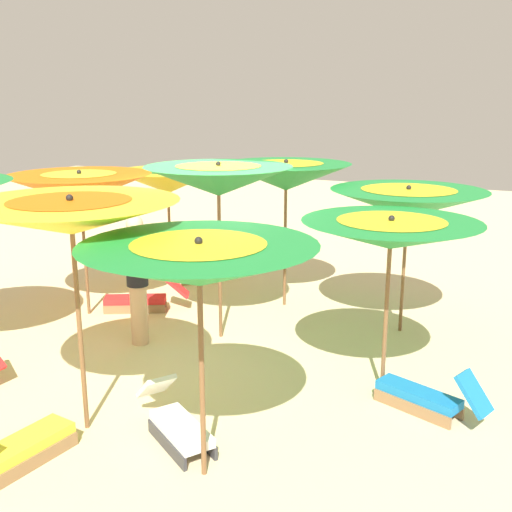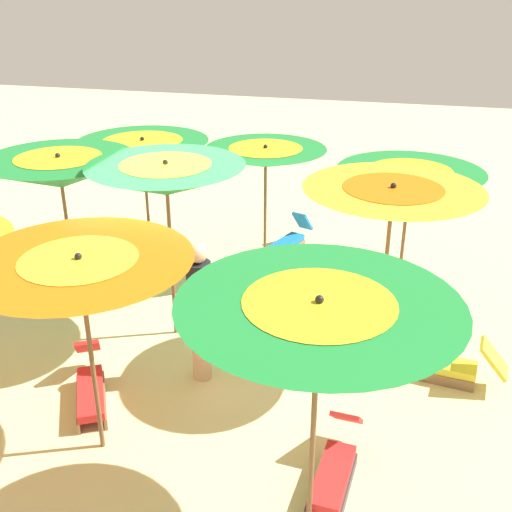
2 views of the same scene
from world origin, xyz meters
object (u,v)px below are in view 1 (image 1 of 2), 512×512
Objects in this scene: lounger_2 at (426,396)px; beach_umbrella_7 at (286,176)px; beach_umbrella_3 at (80,188)px; lounger_5 at (203,268)px; beach_umbrella_5 at (391,234)px; beach_umbrella_8 at (408,203)px; beach_umbrella_4 at (219,180)px; beachgoer_0 at (137,277)px; beach_umbrella_1 at (71,217)px; beach_ball at (209,255)px; beach_umbrella_2 at (199,264)px; lounger_1 at (142,299)px; lounger_3 at (177,422)px; lounger_4 at (14,448)px; beach_umbrella_6 at (168,181)px.

beach_umbrella_7 is at bearing -23.71° from lounger_2.
beach_umbrella_3 is 1.92× the size of lounger_5.
beach_umbrella_5 is 2.07m from beach_umbrella_8.
beach_umbrella_4 is 1.75m from beachgoer_0.
beachgoer_0 is at bearing -158.61° from beach_umbrella_1.
beach_umbrella_4 reaches higher than beach_ball.
beachgoer_0 is at bearing -90.13° from beach_umbrella_5.
beach_umbrella_7 is at bearing 122.86° from beach_umbrella_3.
lounger_1 is at bearing -137.79° from beach_umbrella_2.
beach_umbrella_8 is at bearing 168.69° from beach_umbrella_2.
beach_umbrella_2 is 1.22× the size of beachgoer_0.
lounger_3 is at bearing 21.49° from beachgoer_0.
beachgoer_0 is (-0.30, -4.03, 0.78)m from lounger_2.
lounger_5 reaches higher than lounger_4.
beach_umbrella_7 is at bearing 175.15° from beach_umbrella_1.
beach_ball is (-2.26, -4.55, -1.79)m from beach_umbrella_8.
beach_umbrella_6 is 1.80× the size of lounger_5.
beach_umbrella_7 is (-1.74, 2.70, 0.12)m from beach_umbrella_3.
beach_umbrella_7 is at bearing -176.22° from lounger_1.
lounger_2 is (0.29, 0.56, -1.72)m from beach_umbrella_5.
lounger_3 is (2.66, 0.92, -2.09)m from beach_umbrella_4.
beach_umbrella_3 is at bearing 174.53° from lounger_3.
beach_umbrella_3 is at bearing -127.85° from beach_umbrella_2.
lounger_1 is 0.74× the size of beachgoer_0.
beach_umbrella_4 is 2.68m from beach_umbrella_5.
lounger_3 is 0.90× the size of lounger_4.
beach_umbrella_3 is at bearing -136.00° from beachgoer_0.
beach_umbrella_4 is 2.73m from lounger_1.
beach_ball is (-3.15, -0.52, -0.05)m from lounger_1.
lounger_2 reaches higher than beach_ball.
beach_umbrella_3 is at bearing -2.64° from beach_ball.
beach_umbrella_4 is 2.71m from beach_umbrella_8.
beach_umbrella_5 reaches higher than lounger_3.
beach_umbrella_4 reaches higher than lounger_2.
lounger_4 is (5.68, 1.91, -1.71)m from beach_umbrella_6.
lounger_4 is (0.86, -0.13, -2.06)m from beach_umbrella_1.
beach_umbrella_2 is (0.19, 1.53, -0.25)m from beach_umbrella_1.
lounger_2 is (1.45, 4.82, 0.00)m from lounger_1.
beach_umbrella_1 reaches higher than lounger_4.
beach_umbrella_1 is at bearing -1.05° from lounger_4.
beach_umbrella_8 reaches higher than lounger_1.
lounger_2 is at bearing 88.76° from lounger_5.
beachgoer_0 reaches higher than lounger_4.
beach_umbrella_1 reaches higher than beach_ball.
beach_umbrella_8 is at bearing 119.92° from beach_umbrella_4.
beach_umbrella_3 reaches higher than beach_umbrella_5.
lounger_4 is 1.12× the size of lounger_5.
lounger_4 is at bearing 59.19° from lounger_2.
beach_umbrella_7 is 1.87× the size of lounger_2.
beach_umbrella_5 is at bearing 74.37° from beach_umbrella_4.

